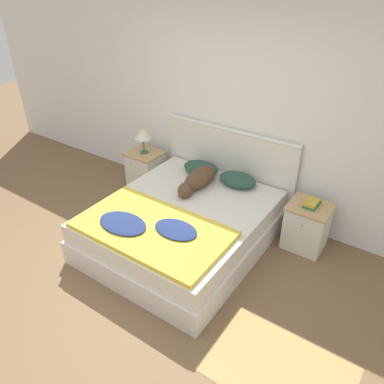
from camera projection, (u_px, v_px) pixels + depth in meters
ground_plane at (126, 301)px, 3.65m from camera, size 16.00×16.00×0.00m
wall_back at (238, 113)px, 4.48m from camera, size 9.00×0.06×2.55m
bed at (182, 226)px, 4.27m from camera, size 1.74×2.01×0.50m
headboard at (228, 166)px, 4.82m from camera, size 1.82×0.06×1.10m
nightstand_left at (146, 170)px, 5.36m from camera, size 0.46×0.42×0.55m
nightstand_right at (307, 226)px, 4.22m from camera, size 0.46×0.42×0.55m
pillow_left at (201, 168)px, 4.79m from camera, size 0.47×0.33×0.14m
pillow_right at (238, 180)px, 4.53m from camera, size 0.47×0.33×0.14m
quilt at (151, 228)px, 3.76m from camera, size 1.55×0.89×0.09m
dog at (198, 179)px, 4.46m from camera, size 0.25×0.78×0.23m
book_stack at (312, 203)px, 4.07m from camera, size 0.15×0.23×0.06m
table_lamp at (143, 134)px, 5.07m from camera, size 0.23×0.23×0.36m
rug at (279, 369)px, 3.03m from camera, size 1.14×0.78×0.00m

